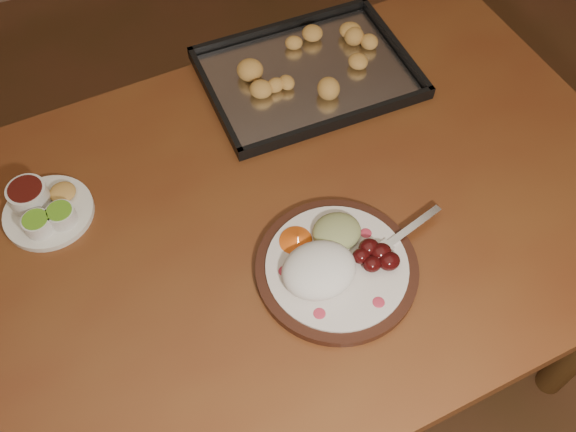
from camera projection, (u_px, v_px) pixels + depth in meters
name	position (u px, v px, depth m)	size (l,w,h in m)	color
ground	(276.00, 392.00, 1.78)	(4.00, 4.00, 0.00)	brown
dining_table	(263.00, 249.00, 1.27)	(1.55, 0.98, 0.75)	brown
dinner_plate	(333.00, 264.00, 1.12)	(0.37, 0.29, 0.07)	black
condiment_saucer	(44.00, 208.00, 1.19)	(0.17, 0.17, 0.06)	silver
baking_tray	(307.00, 73.00, 1.39)	(0.44, 0.33, 0.05)	black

